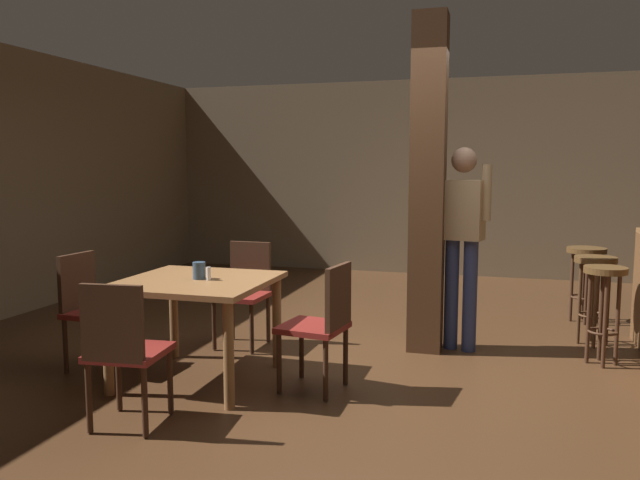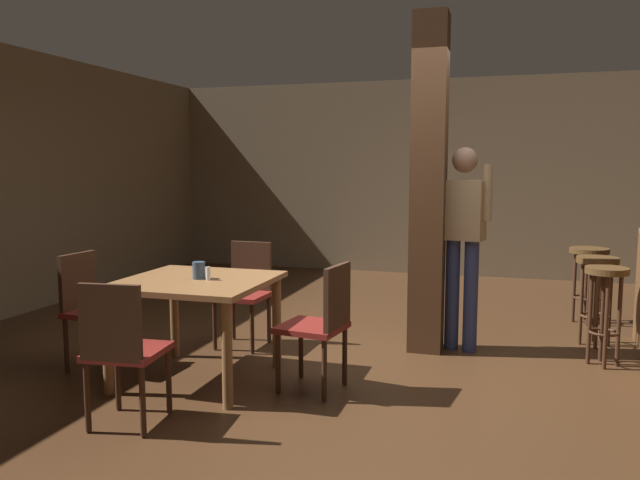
% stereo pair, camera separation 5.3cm
% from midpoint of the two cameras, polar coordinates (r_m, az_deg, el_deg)
% --- Properties ---
extents(ground_plane, '(10.80, 10.80, 0.00)m').
position_cam_midpoint_polar(ground_plane, '(4.99, 4.50, -11.54)').
color(ground_plane, '#422816').
extents(wall_back, '(8.00, 0.10, 2.80)m').
position_cam_midpoint_polar(wall_back, '(9.19, 10.31, 5.61)').
color(wall_back, '#756047').
rests_on(wall_back, ground_plane).
extents(pillar, '(0.28, 0.28, 2.80)m').
position_cam_midpoint_polar(pillar, '(5.29, 9.54, 4.89)').
color(pillar, '#422816').
rests_on(pillar, ground_plane).
extents(dining_table, '(1.04, 1.04, 0.75)m').
position_cam_midpoint_polar(dining_table, '(4.63, -11.51, -4.89)').
color(dining_table, brown).
rests_on(dining_table, ground_plane).
extents(chair_north, '(0.44, 0.44, 0.89)m').
position_cam_midpoint_polar(chair_north, '(5.50, -7.15, -4.36)').
color(chair_north, maroon).
rests_on(chair_north, ground_plane).
extents(chair_east, '(0.48, 0.48, 0.89)m').
position_cam_midpoint_polar(chair_east, '(4.33, -0.09, -7.36)').
color(chair_east, maroon).
rests_on(chair_east, ground_plane).
extents(chair_south, '(0.46, 0.46, 0.89)m').
position_cam_midpoint_polar(chair_south, '(3.90, -17.94, -9.26)').
color(chair_south, maroon).
rests_on(chair_south, ground_plane).
extents(chair_west, '(0.44, 0.44, 0.89)m').
position_cam_midpoint_polar(chair_west, '(5.12, -20.54, -5.58)').
color(chair_west, maroon).
rests_on(chair_west, ground_plane).
extents(napkin_cup, '(0.09, 0.09, 0.12)m').
position_cam_midpoint_polar(napkin_cup, '(4.60, -11.32, -2.75)').
color(napkin_cup, '#33475B').
rests_on(napkin_cup, dining_table).
extents(salt_shaker, '(0.03, 0.03, 0.10)m').
position_cam_midpoint_polar(salt_shaker, '(4.53, -10.48, -3.05)').
color(salt_shaker, silver).
rests_on(salt_shaker, dining_table).
extents(standing_person, '(0.47, 0.27, 1.72)m').
position_cam_midpoint_polar(standing_person, '(5.36, 12.59, 0.59)').
color(standing_person, tan).
rests_on(standing_person, ground_plane).
extents(bar_stool_near, '(0.32, 0.32, 0.78)m').
position_cam_midpoint_polar(bar_stool_near, '(5.38, 24.30, -4.43)').
color(bar_stool_near, '#4C3319').
rests_on(bar_stool_near, ground_plane).
extents(bar_stool_mid, '(0.35, 0.35, 0.78)m').
position_cam_midpoint_polar(bar_stool_mid, '(5.93, 23.59, -3.29)').
color(bar_stool_mid, '#4C3319').
rests_on(bar_stool_mid, ground_plane).
extents(bar_stool_far, '(0.38, 0.38, 0.76)m').
position_cam_midpoint_polar(bar_stool_far, '(6.77, 22.93, -2.16)').
color(bar_stool_far, '#4C3319').
rests_on(bar_stool_far, ground_plane).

